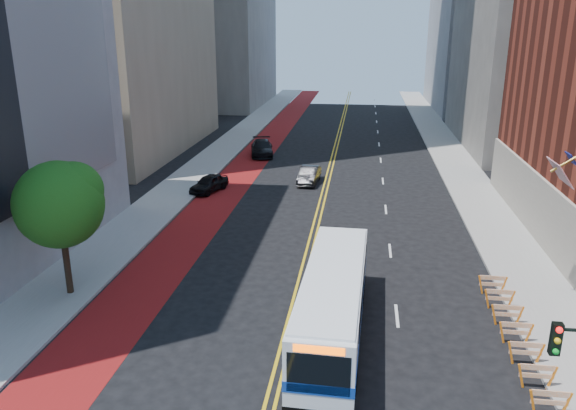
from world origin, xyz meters
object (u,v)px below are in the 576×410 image
at_px(street_tree, 60,201).
at_px(transit_bus, 333,301).
at_px(car_b, 309,175).
at_px(car_a, 209,183).
at_px(car_c, 262,148).

height_order(street_tree, transit_bus, street_tree).
distance_m(transit_bus, car_b, 24.86).
relative_size(transit_bus, car_a, 2.82).
height_order(car_b, car_c, car_c).
height_order(transit_bus, car_a, transit_bus).
bearing_deg(car_a, car_b, 43.22).
bearing_deg(car_a, car_c, 100.21).
height_order(street_tree, car_b, street_tree).
distance_m(transit_bus, car_a, 23.78).
bearing_deg(car_b, car_a, -150.62).
bearing_deg(street_tree, car_b, 66.57).
distance_m(street_tree, car_b, 24.86).
relative_size(transit_bus, car_b, 2.66).
relative_size(car_a, car_c, 0.74).
bearing_deg(car_a, street_tree, -77.87).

